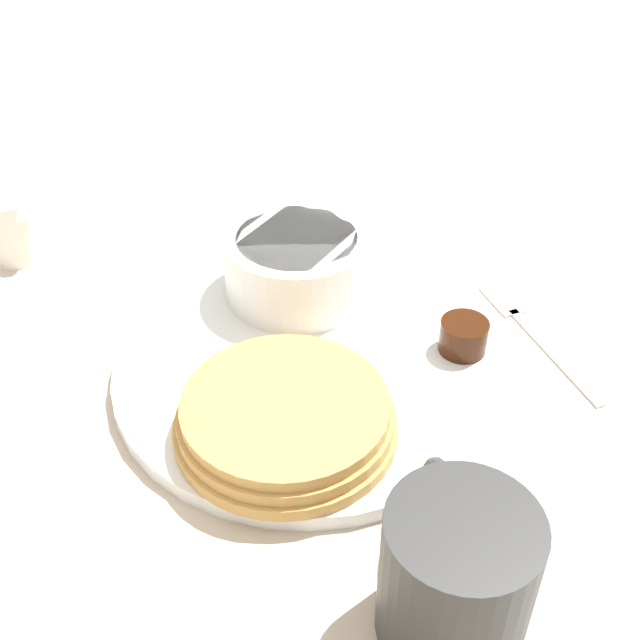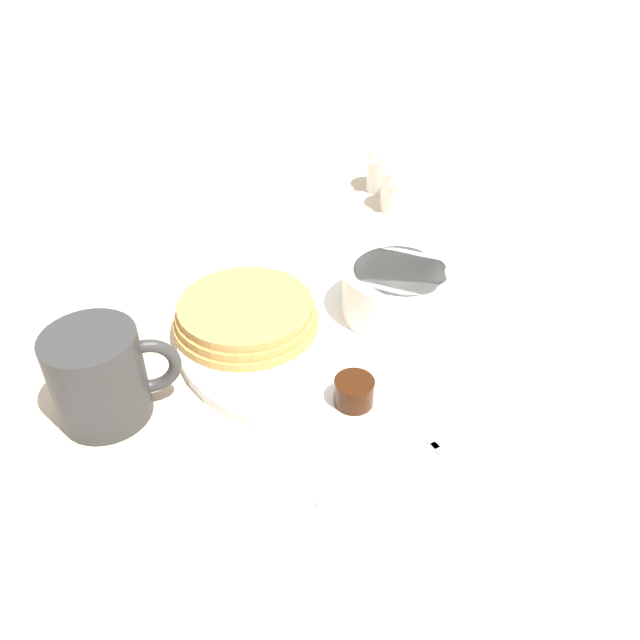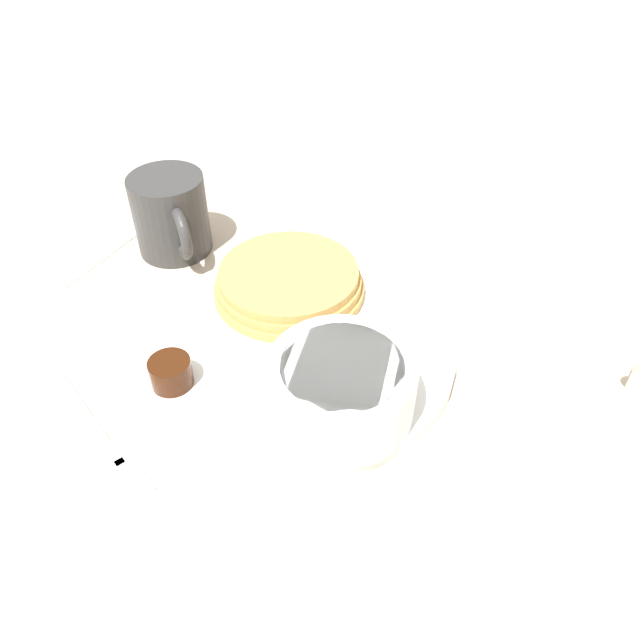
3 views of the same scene
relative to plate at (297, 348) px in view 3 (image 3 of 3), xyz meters
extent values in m
plane|color=#C6B299|center=(0.00, 0.00, -0.01)|extent=(4.00, 4.00, 0.00)
cylinder|color=white|center=(0.00, 0.00, 0.00)|extent=(0.28, 0.28, 0.01)
cylinder|color=tan|center=(0.05, 0.05, 0.01)|extent=(0.14, 0.14, 0.01)
cylinder|color=tan|center=(0.05, 0.05, 0.02)|extent=(0.14, 0.14, 0.01)
cylinder|color=tan|center=(0.05, 0.05, 0.03)|extent=(0.13, 0.13, 0.01)
cylinder|color=white|center=(-0.04, -0.08, 0.03)|extent=(0.11, 0.11, 0.05)
cylinder|color=white|center=(-0.04, -0.08, 0.05)|extent=(0.09, 0.09, 0.01)
cylinder|color=#38190A|center=(-0.10, 0.05, 0.02)|extent=(0.03, 0.03, 0.02)
cylinder|color=white|center=(-0.07, -0.09, 0.02)|extent=(0.04, 0.04, 0.03)
sphere|color=white|center=(-0.07, -0.09, 0.04)|extent=(0.02, 0.02, 0.02)
cylinder|color=#333333|center=(0.05, 0.21, 0.04)|extent=(0.08, 0.08, 0.08)
torus|color=#333333|center=(0.03, 0.17, 0.04)|extent=(0.04, 0.05, 0.05)
cube|color=silver|center=(-0.16, 0.09, 0.00)|extent=(0.04, 0.11, 0.00)
cube|color=silver|center=(-0.18, 0.02, 0.00)|extent=(0.03, 0.04, 0.00)
cube|color=white|center=(-0.02, 0.29, 0.00)|extent=(0.12, 0.10, 0.00)
camera|label=1|loc=(0.24, 0.36, 0.38)|focal=45.00mm
camera|label=2|loc=(-0.35, 0.34, 0.39)|focal=35.00mm
camera|label=3|loc=(-0.31, -0.25, 0.38)|focal=35.00mm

